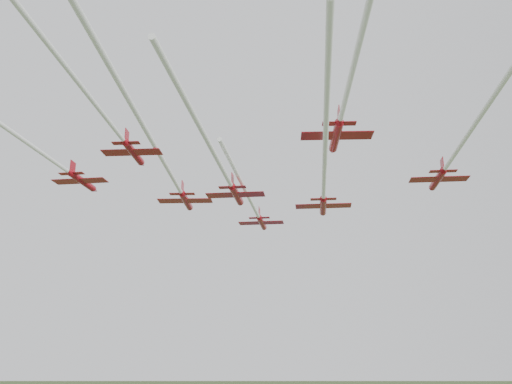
{
  "coord_description": "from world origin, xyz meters",
  "views": [
    {
      "loc": [
        9.19,
        -96.55,
        29.84
      ],
      "look_at": [
        4.63,
        -4.57,
        57.56
      ],
      "focal_mm": 40.0,
      "sensor_mm": 36.0,
      "label": 1
    }
  ],
  "objects_px": {
    "jet_row3_left": "(42,153)",
    "jet_row3_mid": "(224,171)",
    "jet_row2_right": "(324,176)",
    "jet_row4_right": "(346,95)",
    "jet_row2_left": "(168,169)",
    "jet_lead": "(254,208)",
    "jet_row3_right": "(466,137)",
    "jet_row4_left": "(103,114)"
  },
  "relations": [
    {
      "from": "jet_row3_left",
      "to": "jet_row2_left",
      "type": "bearing_deg",
      "value": 30.77
    },
    {
      "from": "jet_lead",
      "to": "jet_row2_right",
      "type": "height_order",
      "value": "jet_lead"
    },
    {
      "from": "jet_lead",
      "to": "jet_row2_left",
      "type": "distance_m",
      "value": 24.23
    },
    {
      "from": "jet_row4_right",
      "to": "jet_row2_right",
      "type": "bearing_deg",
      "value": 92.51
    },
    {
      "from": "jet_row3_right",
      "to": "jet_row4_left",
      "type": "distance_m",
      "value": 43.42
    },
    {
      "from": "jet_row3_mid",
      "to": "jet_row3_right",
      "type": "xyz_separation_m",
      "value": [
        30.48,
        -10.29,
        0.34
      ]
    },
    {
      "from": "jet_lead",
      "to": "jet_row4_right",
      "type": "distance_m",
      "value": 45.07
    },
    {
      "from": "jet_row2_left",
      "to": "jet_row4_right",
      "type": "bearing_deg",
      "value": -42.74
    },
    {
      "from": "jet_row3_mid",
      "to": "jet_row4_left",
      "type": "xyz_separation_m",
      "value": [
        -12.64,
        -15.03,
        2.13
      ]
    },
    {
      "from": "jet_row3_right",
      "to": "jet_row4_right",
      "type": "relative_size",
      "value": 1.16
    },
    {
      "from": "jet_row2_left",
      "to": "jet_row2_right",
      "type": "relative_size",
      "value": 1.04
    },
    {
      "from": "jet_row2_left",
      "to": "jet_row3_mid",
      "type": "height_order",
      "value": "jet_row2_left"
    },
    {
      "from": "jet_row4_left",
      "to": "jet_row2_left",
      "type": "bearing_deg",
      "value": 81.51
    },
    {
      "from": "jet_row2_left",
      "to": "jet_row3_right",
      "type": "distance_m",
      "value": 42.68
    },
    {
      "from": "jet_lead",
      "to": "jet_row2_right",
      "type": "xyz_separation_m",
      "value": [
        11.49,
        -21.72,
        -1.11
      ]
    },
    {
      "from": "jet_row4_left",
      "to": "jet_row4_right",
      "type": "bearing_deg",
      "value": -2.2
    },
    {
      "from": "jet_row2_left",
      "to": "jet_row3_right",
      "type": "bearing_deg",
      "value": -22.46
    },
    {
      "from": "jet_row2_right",
      "to": "jet_row3_mid",
      "type": "distance_m",
      "value": 15.19
    },
    {
      "from": "jet_lead",
      "to": "jet_row4_left",
      "type": "bearing_deg",
      "value": -106.02
    },
    {
      "from": "jet_row2_right",
      "to": "jet_row4_right",
      "type": "distance_m",
      "value": 21.68
    },
    {
      "from": "jet_row2_left",
      "to": "jet_row3_left",
      "type": "distance_m",
      "value": 17.95
    },
    {
      "from": "jet_row3_left",
      "to": "jet_row2_right",
      "type": "bearing_deg",
      "value": 15.36
    },
    {
      "from": "jet_row3_mid",
      "to": "jet_row4_right",
      "type": "relative_size",
      "value": 0.98
    },
    {
      "from": "jet_row3_left",
      "to": "jet_row3_right",
      "type": "relative_size",
      "value": 0.87
    },
    {
      "from": "jet_lead",
      "to": "jet_row3_mid",
      "type": "xyz_separation_m",
      "value": [
        -2.9,
        -26.51,
        -1.79
      ]
    },
    {
      "from": "jet_row4_left",
      "to": "jet_row3_right",
      "type": "bearing_deg",
      "value": 7.51
    },
    {
      "from": "jet_row3_mid",
      "to": "jet_row4_right",
      "type": "distance_m",
      "value": 23.04
    },
    {
      "from": "jet_lead",
      "to": "jet_row2_right",
      "type": "bearing_deg",
      "value": -57.61
    },
    {
      "from": "jet_row3_left",
      "to": "jet_row3_mid",
      "type": "xyz_separation_m",
      "value": [
        25.33,
        2.23,
        -2.35
      ]
    },
    {
      "from": "jet_row3_left",
      "to": "jet_row4_right",
      "type": "distance_m",
      "value": 43.38
    },
    {
      "from": "jet_row2_left",
      "to": "jet_row3_mid",
      "type": "distance_m",
      "value": 10.91
    },
    {
      "from": "jet_row2_left",
      "to": "jet_row3_left",
      "type": "bearing_deg",
      "value": -155.31
    },
    {
      "from": "jet_row2_right",
      "to": "jet_row4_left",
      "type": "distance_m",
      "value": 33.55
    },
    {
      "from": "jet_row3_left",
      "to": "jet_row4_right",
      "type": "relative_size",
      "value": 1.01
    },
    {
      "from": "jet_row2_right",
      "to": "jet_row3_right",
      "type": "xyz_separation_m",
      "value": [
        16.09,
        -15.08,
        -0.34
      ]
    },
    {
      "from": "jet_row2_right",
      "to": "jet_row3_mid",
      "type": "xyz_separation_m",
      "value": [
        -14.4,
        -4.79,
        -0.68
      ]
    },
    {
      "from": "jet_row3_right",
      "to": "jet_row3_mid",
      "type": "bearing_deg",
      "value": 164.09
    },
    {
      "from": "jet_row3_mid",
      "to": "jet_row3_right",
      "type": "height_order",
      "value": "jet_row3_right"
    },
    {
      "from": "jet_row3_mid",
      "to": "jet_row3_left",
      "type": "bearing_deg",
      "value": -171.09
    },
    {
      "from": "jet_row2_left",
      "to": "jet_row4_right",
      "type": "xyz_separation_m",
      "value": [
        24.67,
        -22.21,
        0.63
      ]
    },
    {
      "from": "jet_row2_right",
      "to": "jet_lead",
      "type": "bearing_deg",
      "value": 120.97
    },
    {
      "from": "jet_row3_left",
      "to": "jet_row4_left",
      "type": "xyz_separation_m",
      "value": [
        12.69,
        -12.8,
        -0.22
      ]
    }
  ]
}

